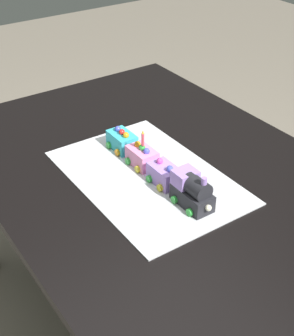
{
  "coord_description": "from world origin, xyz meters",
  "views": [
    {
      "loc": [
        -1.06,
        0.75,
        1.59
      ],
      "look_at": [
        -0.04,
        0.06,
        0.77
      ],
      "focal_mm": 52.67,
      "sensor_mm": 36.0,
      "label": 1
    }
  ],
  "objects": [
    {
      "name": "dining_table",
      "position": [
        0.0,
        0.0,
        0.63
      ],
      "size": [
        1.4,
        1.0,
        0.74
      ],
      "color": "black",
      "rests_on": "ground"
    },
    {
      "name": "ground_plane",
      "position": [
        0.0,
        0.0,
        0.0
      ],
      "size": [
        8.0,
        8.0,
        0.0
      ],
      "primitive_type": "plane",
      "color": "gray"
    },
    {
      "name": "cake_car_flatbed_turquoise",
      "position": [
        0.14,
        0.03,
        0.77
      ],
      "size": [
        0.1,
        0.08,
        0.07
      ],
      "color": "#38B7C6",
      "rests_on": "cake_board"
    },
    {
      "name": "birthday_candle",
      "position": [
        0.01,
        0.03,
        0.84
      ],
      "size": [
        0.01,
        0.01,
        0.05
      ],
      "color": "#F24C59",
      "rests_on": "cake_car_hopper_bubblegum"
    },
    {
      "name": "cake_locomotive",
      "position": [
        -0.23,
        0.03,
        0.79
      ],
      "size": [
        0.14,
        0.08,
        0.12
      ],
      "color": "#232328",
      "rests_on": "cake_board"
    },
    {
      "name": "cake_board",
      "position": [
        -0.04,
        0.06,
        0.74
      ],
      "size": [
        0.6,
        0.4,
        0.0
      ],
      "primitive_type": "cube",
      "color": "silver",
      "rests_on": "dining_table"
    },
    {
      "name": "cake_car_tanker_lavender",
      "position": [
        -0.1,
        0.03,
        0.77
      ],
      "size": [
        0.1,
        0.08,
        0.07
      ],
      "color": "#AD84E0",
      "rests_on": "cake_board"
    },
    {
      "name": "cake_car_hopper_bubblegum",
      "position": [
        0.02,
        0.03,
        0.77
      ],
      "size": [
        0.1,
        0.08,
        0.07
      ],
      "color": "pink",
      "rests_on": "cake_board"
    }
  ]
}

